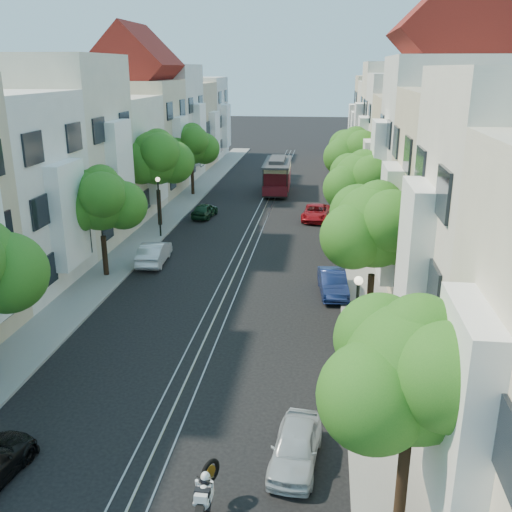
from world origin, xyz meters
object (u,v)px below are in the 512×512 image
(sportbike_rider, at_px, (204,496))
(parked_car_e_far, at_px, (316,213))
(tree_w_c, at_px, (157,159))
(cable_car, at_px, (277,174))
(tree_e_a, at_px, (415,376))
(tree_w_d, at_px, (192,146))
(parked_car_e_near, at_px, (296,447))
(tree_w_b, at_px, (101,201))
(tree_e_c, at_px, (362,183))
(lamp_west, at_px, (159,198))
(parked_car_e_mid, at_px, (333,283))
(tree_e_b, at_px, (376,228))
(lamp_east, at_px, (357,313))
(parked_car_w_mid, at_px, (154,253))
(tree_e_d, at_px, (355,153))
(parked_car_w_far, at_px, (205,210))

(sportbike_rider, distance_m, parked_car_e_far, 31.82)
(tree_w_c, distance_m, sportbike_rider, 30.26)
(sportbike_rider, bearing_deg, cable_car, 92.80)
(tree_e_a, bearing_deg, parked_car_e_far, 95.23)
(tree_w_d, relative_size, cable_car, 0.83)
(tree_w_d, bearing_deg, tree_w_c, -90.00)
(tree_w_c, height_order, parked_car_e_near, tree_w_c)
(tree_w_b, bearing_deg, parked_car_e_far, 51.04)
(tree_e_c, distance_m, parked_car_e_far, 9.63)
(lamp_west, bearing_deg, parked_car_e_mid, -37.51)
(tree_w_d, bearing_deg, cable_car, 17.14)
(tree_w_b, bearing_deg, tree_w_d, 90.00)
(tree_w_d, bearing_deg, tree_e_b, -61.93)
(lamp_east, bearing_deg, parked_car_w_mid, 132.25)
(tree_e_c, xyz_separation_m, parked_car_w_mid, (-12.40, -3.37, -3.94))
(tree_w_c, bearing_deg, parked_car_w_mid, -76.60)
(tree_e_d, xyz_separation_m, sportbike_rider, (-5.08, -34.47, -4.07))
(lamp_west, height_order, parked_car_e_mid, lamp_west)
(tree_e_c, bearing_deg, parked_car_e_far, 109.08)
(cable_car, relative_size, parked_car_w_far, 2.29)
(tree_w_d, bearing_deg, parked_car_w_mid, -84.12)
(tree_e_a, bearing_deg, parked_car_w_far, 110.61)
(parked_car_e_near, distance_m, parked_car_e_mid, 13.81)
(tree_e_c, bearing_deg, tree_e_b, -90.00)
(tree_e_c, height_order, lamp_west, tree_e_c)
(lamp_west, height_order, parked_car_w_far, lamp_west)
(parked_car_e_far, bearing_deg, parked_car_w_far, -172.69)
(lamp_west, bearing_deg, parked_car_e_far, 30.27)
(tree_e_a, xyz_separation_m, parked_car_e_mid, (-1.66, 15.89, -3.77))
(lamp_west, distance_m, sportbike_rider, 26.95)
(lamp_east, bearing_deg, sportbike_rider, -118.80)
(tree_w_b, distance_m, parked_car_e_mid, 13.33)
(tree_w_c, distance_m, parked_car_e_mid, 18.13)
(tree_e_b, bearing_deg, cable_car, 102.97)
(parked_car_e_near, relative_size, parked_car_e_far, 0.80)
(tree_e_c, relative_size, parked_car_w_far, 1.91)
(lamp_west, xyz_separation_m, cable_car, (6.80, 16.33, -1.08))
(lamp_west, distance_m, parked_car_w_mid, 5.94)
(parked_car_w_far, bearing_deg, parked_car_e_mid, 130.17)
(tree_w_b, relative_size, sportbike_rider, 3.17)
(tree_w_c, bearing_deg, sportbike_rider, -71.88)
(tree_e_b, distance_m, parked_car_w_far, 22.68)
(tree_e_c, relative_size, parked_car_e_mid, 1.72)
(tree_e_c, distance_m, tree_w_b, 15.60)
(tree_e_a, distance_m, lamp_west, 28.51)
(tree_e_a, xyz_separation_m, parked_car_w_far, (-11.66, 31.00, -3.82))
(tree_e_a, height_order, parked_car_e_near, tree_e_a)
(tree_e_d, bearing_deg, tree_w_c, -157.38)
(tree_e_a, distance_m, cable_car, 41.99)
(tree_e_c, relative_size, tree_w_b, 1.04)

